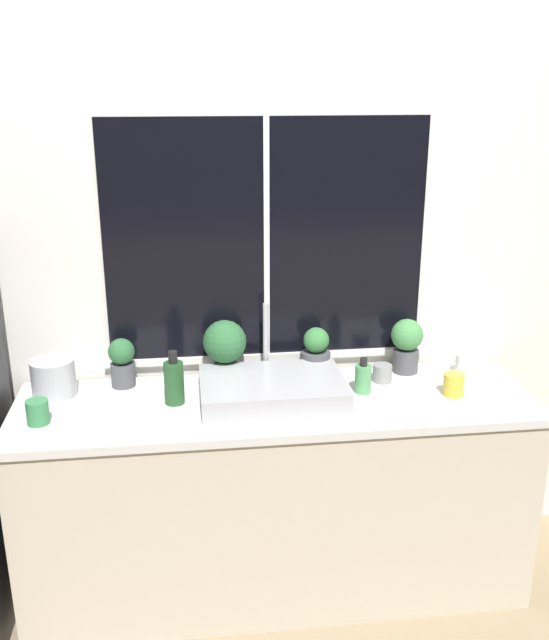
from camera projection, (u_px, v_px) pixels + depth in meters
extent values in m
plane|color=#937F60|center=(286.00, 630.00, 2.94)|extent=(14.00, 14.00, 0.00)
cube|color=silver|center=(266.00, 273.00, 3.14)|extent=(8.00, 0.06, 2.70)
cube|color=black|center=(266.00, 241.00, 3.05)|extent=(1.38, 0.01, 1.03)
cube|color=silver|center=(267.00, 241.00, 3.05)|extent=(0.02, 0.01, 1.03)
cube|color=silver|center=(267.00, 356.00, 3.22)|extent=(1.44, 0.04, 0.03)
cube|color=beige|center=(276.00, 499.00, 3.08)|extent=(2.12, 0.60, 0.87)
cube|color=silver|center=(276.00, 404.00, 2.94)|extent=(2.14, 0.63, 0.03)
cube|color=#ADADB2|center=(272.00, 389.00, 2.93)|extent=(0.59, 0.40, 0.09)
cylinder|color=#B7B7BC|center=(266.00, 374.00, 3.15)|extent=(0.04, 0.04, 0.03)
cylinder|color=#B7B7BC|center=(266.00, 338.00, 3.10)|extent=(0.02, 0.02, 0.31)
cylinder|color=#4C4C51|center=(123.00, 375.00, 3.06)|extent=(0.10, 0.10, 0.10)
sphere|color=#2D6638|center=(121.00, 351.00, 3.02)|extent=(0.11, 0.11, 0.11)
cylinder|color=#4C4C51|center=(225.00, 371.00, 3.11)|extent=(0.09, 0.09, 0.09)
sphere|color=#2D6638|center=(225.00, 342.00, 3.07)|extent=(0.19, 0.19, 0.19)
cylinder|color=#4C4C51|center=(316.00, 364.00, 3.15)|extent=(0.13, 0.13, 0.11)
sphere|color=#387A3D|center=(316.00, 340.00, 3.12)|extent=(0.11, 0.11, 0.11)
cylinder|color=#4C4C51|center=(406.00, 361.00, 3.21)|extent=(0.11, 0.11, 0.10)
sphere|color=#478E4C|center=(407.00, 335.00, 3.17)|extent=(0.14, 0.14, 0.14)
cylinder|color=#519E5B|center=(363.00, 379.00, 2.99)|extent=(0.07, 0.07, 0.12)
cylinder|color=black|center=(364.00, 362.00, 2.97)|extent=(0.03, 0.03, 0.03)
cylinder|color=#235128|center=(174.00, 383.00, 2.88)|extent=(0.08, 0.08, 0.18)
cylinder|color=black|center=(173.00, 357.00, 2.85)|extent=(0.04, 0.04, 0.05)
cylinder|color=white|center=(465.00, 364.00, 3.18)|extent=(0.09, 0.09, 0.09)
cylinder|color=gold|center=(453.00, 385.00, 2.97)|extent=(0.08, 0.08, 0.09)
cylinder|color=gray|center=(382.00, 373.00, 3.11)|extent=(0.08, 0.08, 0.08)
cylinder|color=#38844C|center=(38.00, 412.00, 2.72)|extent=(0.09, 0.09, 0.10)
cylinder|color=#B2B2B7|center=(53.00, 378.00, 2.96)|extent=(0.18, 0.18, 0.16)
cone|color=#B2B2B7|center=(51.00, 358.00, 2.93)|extent=(0.15, 0.15, 0.02)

